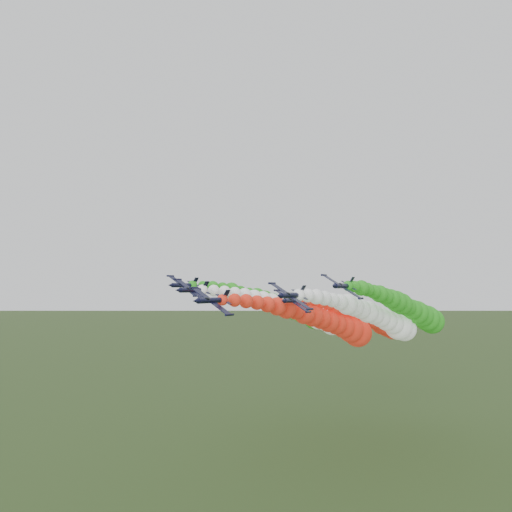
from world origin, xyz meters
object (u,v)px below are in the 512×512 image
(jet_inner_left, at_px, (306,314))
(jet_inner_right, at_px, (382,319))
(jet_outer_right, at_px, (414,311))
(jet_trail, at_px, (371,319))
(jet_outer_left, at_px, (290,308))
(jet_lead, at_px, (332,323))

(jet_inner_left, xyz_separation_m, jet_inner_right, (23.43, 0.04, -0.93))
(jet_outer_right, xyz_separation_m, jet_trail, (-14.10, 3.84, -3.05))
(jet_inner_left, distance_m, jet_outer_right, 32.19)
(jet_inner_left, distance_m, jet_outer_left, 15.25)
(jet_outer_left, bearing_deg, jet_lead, -42.07)
(jet_lead, relative_size, jet_outer_right, 1.00)
(jet_inner_left, distance_m, jet_trail, 23.05)
(jet_inner_right, height_order, jet_trail, jet_inner_right)
(jet_inner_left, bearing_deg, jet_outer_left, 133.93)
(jet_lead, bearing_deg, jet_inner_left, 141.95)
(jet_inner_left, bearing_deg, jet_inner_right, 0.11)
(jet_outer_right, height_order, jet_trail, jet_outer_right)
(jet_inner_left, relative_size, jet_trail, 1.00)
(jet_inner_left, xyz_separation_m, jet_outer_right, (29.27, 13.37, 0.85))
(jet_lead, height_order, jet_inner_right, jet_inner_right)
(jet_inner_left, bearing_deg, jet_trail, 48.59)
(jet_inner_right, height_order, jet_outer_right, jet_outer_right)
(jet_inner_left, relative_size, jet_outer_left, 1.00)
(jet_lead, relative_size, jet_outer_left, 1.00)
(jet_inner_right, relative_size, jet_trail, 1.00)
(jet_inner_right, xyz_separation_m, jet_trail, (-8.26, 17.16, -1.28))
(jet_outer_right, bearing_deg, jet_trail, 164.77)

